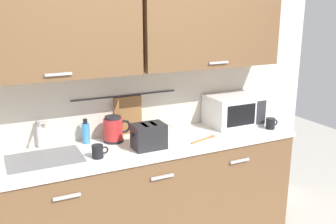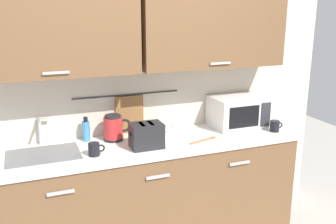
# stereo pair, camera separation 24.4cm
# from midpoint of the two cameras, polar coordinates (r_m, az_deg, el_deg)

# --- Properties ---
(counter_unit) EXTENTS (2.53, 0.64, 0.90)m
(counter_unit) POSITION_cam_midpoint_polar(r_m,az_deg,el_deg) (3.20, -1.37, -12.10)
(counter_unit) COLOR brown
(counter_unit) RESTS_ON ground
(back_wall_assembly) EXTENTS (3.70, 0.41, 2.50)m
(back_wall_assembly) POSITION_cam_midpoint_polar(r_m,az_deg,el_deg) (3.08, -2.81, 7.76)
(back_wall_assembly) COLOR silver
(back_wall_assembly) RESTS_ON ground
(sink_faucet) EXTENTS (0.09, 0.17, 0.22)m
(sink_faucet) POSITION_cam_midpoint_polar(r_m,az_deg,el_deg) (3.03, -16.44, -2.26)
(sink_faucet) COLOR #B2B5BA
(sink_faucet) RESTS_ON counter_unit
(microwave) EXTENTS (0.46, 0.35, 0.27)m
(microwave) POSITION_cam_midpoint_polar(r_m,az_deg,el_deg) (3.47, 12.31, 0.04)
(microwave) COLOR white
(microwave) RESTS_ON counter_unit
(electric_kettle) EXTENTS (0.23, 0.16, 0.21)m
(electric_kettle) POSITION_cam_midpoint_polar(r_m,az_deg,el_deg) (3.06, -5.86, -2.40)
(electric_kettle) COLOR black
(electric_kettle) RESTS_ON counter_unit
(dish_soap_bottle) EXTENTS (0.06, 0.06, 0.20)m
(dish_soap_bottle) POSITION_cam_midpoint_polar(r_m,az_deg,el_deg) (3.07, -9.92, -2.76)
(dish_soap_bottle) COLOR #3F8CD8
(dish_soap_bottle) RESTS_ON counter_unit
(mug_near_sink) EXTENTS (0.12, 0.08, 0.09)m
(mug_near_sink) POSITION_cam_midpoint_polar(r_m,az_deg,el_deg) (2.77, -8.48, -5.56)
(mug_near_sink) COLOR black
(mug_near_sink) RESTS_ON counter_unit
(mixing_bowl) EXTENTS (0.21, 0.21, 0.08)m
(mixing_bowl) POSITION_cam_midpoint_polar(r_m,az_deg,el_deg) (3.17, 1.14, -2.74)
(mixing_bowl) COLOR silver
(mixing_bowl) RESTS_ON counter_unit
(toaster) EXTENTS (0.26, 0.17, 0.19)m
(toaster) POSITION_cam_midpoint_polar(r_m,az_deg,el_deg) (2.88, -0.81, -3.55)
(toaster) COLOR #232326
(toaster) RESTS_ON counter_unit
(mug_by_kettle) EXTENTS (0.12, 0.08, 0.09)m
(mug_by_kettle) POSITION_cam_midpoint_polar(r_m,az_deg,el_deg) (3.43, 17.66, -2.03)
(mug_by_kettle) COLOR black
(mug_by_kettle) RESTS_ON counter_unit
(wooden_spoon) EXTENTS (0.27, 0.10, 0.01)m
(wooden_spoon) POSITION_cam_midpoint_polar(r_m,az_deg,el_deg) (3.10, 8.00, -4.11)
(wooden_spoon) COLOR #9E7042
(wooden_spoon) RESTS_ON counter_unit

